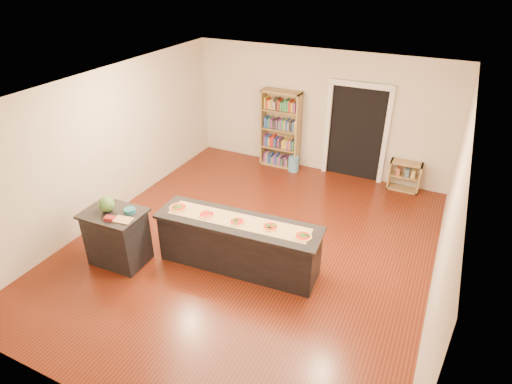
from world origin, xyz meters
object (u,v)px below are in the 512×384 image
at_px(low_shelf, 405,176).
at_px(watermelon, 106,204).
at_px(bookshelf, 280,130).
at_px(waste_bin, 294,164).
at_px(kitchen_island, 238,244).
at_px(side_counter, 117,237).

bearing_deg(low_shelf, watermelon, -130.82).
distance_m(bookshelf, waste_bin, 0.87).
height_order(kitchen_island, watermelon, watermelon).
distance_m(side_counter, watermelon, 0.61).
distance_m(waste_bin, watermelon, 4.78).
relative_size(bookshelf, waste_bin, 5.10).
xyz_separation_m(kitchen_island, low_shelf, (2.03, 3.89, -0.11)).
bearing_deg(kitchen_island, side_counter, -162.36).
height_order(kitchen_island, low_shelf, kitchen_island).
bearing_deg(kitchen_island, low_shelf, 58.54).
distance_m(kitchen_island, side_counter, 2.00).
distance_m(bookshelf, watermelon, 4.72).
bearing_deg(waste_bin, bookshelf, 160.52).
xyz_separation_m(side_counter, watermelon, (-0.10, 0.00, 0.60)).
xyz_separation_m(side_counter, waste_bin, (1.39, 4.45, -0.30)).
relative_size(waste_bin, watermelon, 1.41).
bearing_deg(watermelon, side_counter, -0.01).
distance_m(low_shelf, waste_bin, 2.51).
xyz_separation_m(low_shelf, watermelon, (-3.99, -4.62, 0.75)).
distance_m(side_counter, low_shelf, 6.04).
relative_size(bookshelf, low_shelf, 2.79).
relative_size(low_shelf, waste_bin, 1.83).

